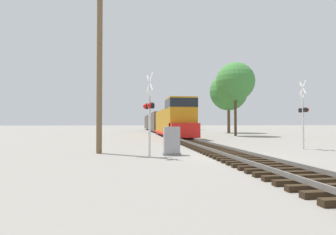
# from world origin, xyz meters

# --- Properties ---
(ground_plane) EXTENTS (400.00, 400.00, 0.00)m
(ground_plane) POSITION_xyz_m (0.00, 0.00, 0.00)
(ground_plane) COLOR gray
(rail_track_bed) EXTENTS (2.60, 160.00, 0.31)m
(rail_track_bed) POSITION_xyz_m (0.00, -0.00, 0.14)
(rail_track_bed) COLOR black
(rail_track_bed) RESTS_ON ground
(freight_train) EXTENTS (2.87, 53.47, 4.41)m
(freight_train) POSITION_xyz_m (0.00, 37.60, 1.96)
(freight_train) COLOR #B77A14
(freight_train) RESTS_ON ground
(crossing_signal_near) EXTENTS (0.53, 1.01, 4.24)m
(crossing_signal_near) POSITION_xyz_m (-4.29, 0.13, 2.44)
(crossing_signal_near) COLOR silver
(crossing_signal_near) RESTS_ON ground
(crossing_signal_far) EXTENTS (0.48, 1.01, 4.54)m
(crossing_signal_far) POSITION_xyz_m (6.14, 2.89, 2.51)
(crossing_signal_far) COLOR silver
(crossing_signal_far) RESTS_ON ground
(relay_cabinet) EXTENTS (0.94, 0.54, 1.54)m
(relay_cabinet) POSITION_xyz_m (-3.00, 1.02, 0.76)
(relay_cabinet) COLOR slate
(relay_cabinet) RESTS_ON ground
(utility_pole) EXTENTS (1.80, 0.32, 9.94)m
(utility_pole) POSITION_xyz_m (-7.00, 2.37, 5.08)
(utility_pole) COLOR brown
(utility_pole) RESTS_ON ground
(tree_far_right) EXTENTS (5.22, 5.22, 9.99)m
(tree_far_right) POSITION_xyz_m (8.77, 20.73, 7.36)
(tree_far_right) COLOR #473521
(tree_far_right) RESTS_ON ground
(tree_mid_background) EXTENTS (6.76, 6.76, 10.79)m
(tree_mid_background) POSITION_xyz_m (12.13, 31.95, 7.39)
(tree_mid_background) COLOR brown
(tree_mid_background) RESTS_ON ground
(tree_deep_background) EXTENTS (4.93, 4.93, 8.72)m
(tree_deep_background) POSITION_xyz_m (9.57, 54.92, 6.23)
(tree_deep_background) COLOR brown
(tree_deep_background) RESTS_ON ground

